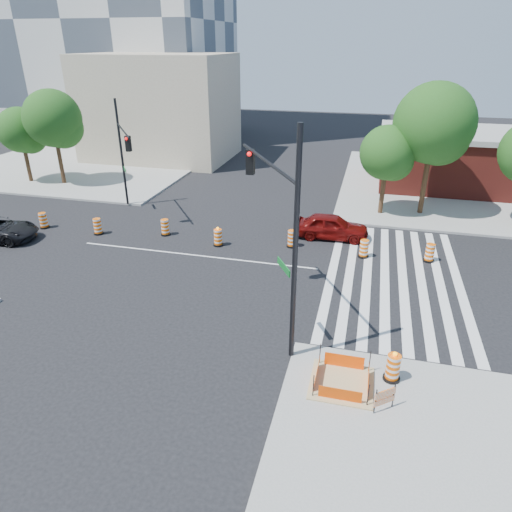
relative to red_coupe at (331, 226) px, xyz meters
name	(u,v)px	position (x,y,z in m)	size (l,w,h in m)	color
ground	(195,255)	(-7.23, -4.48, -0.76)	(120.00, 120.00, 0.00)	black
sidewalk_ne	(478,188)	(10.77, 13.52, -0.69)	(22.00, 22.00, 0.15)	gray
sidewalk_nw	(92,162)	(-25.23, 13.52, -0.69)	(22.00, 22.00, 0.15)	gray
crosswalk_east	(394,277)	(3.72, -4.48, -0.76)	(6.75, 13.50, 0.01)	silver
lane_centerline	(195,255)	(-7.23, -4.48, -0.76)	(14.00, 0.12, 0.01)	silver
excavation_pit	(342,382)	(1.77, -13.48, -0.54)	(2.20, 2.20, 0.90)	tan
brick_storefront	(484,161)	(10.77, 13.52, 1.55)	(16.50, 8.50, 4.60)	maroon
beige_midrise	(160,108)	(-19.23, 17.52, 4.24)	(14.00, 10.00, 10.00)	tan
red_coupe	(331,226)	(0.00, 0.00, 0.00)	(1.81, 4.49, 1.53)	#5F0908
signal_pole_se	(278,212)	(-1.19, -10.75, 4.56)	(3.52, 5.72, 8.70)	black
signal_pole_nw	(123,148)	(-14.31, 1.17, 3.81)	(3.44, 4.62, 7.45)	black
pit_drum	(393,368)	(3.47, -12.82, -0.12)	(0.61, 0.61, 1.19)	black
barricade	(385,397)	(3.19, -14.42, -0.08)	(0.67, 0.55, 0.97)	#FF6105
tree_north_a	(22,133)	(-26.31, 5.95, 3.45)	(3.70, 3.70, 6.29)	#382314
tree_north_b	(54,122)	(-23.16, 6.12, 4.43)	(4.55, 4.55, 7.73)	#382314
tree_north_c	(388,156)	(2.97, 5.11, 3.37)	(3.63, 3.63, 6.17)	#382314
tree_north_d	(434,128)	(5.69, 5.84, 5.20)	(5.22, 5.22, 8.87)	#382314
median_drum_0	(43,221)	(-18.32, -2.96, -0.29)	(0.60, 0.60, 1.02)	black
median_drum_1	(98,227)	(-14.32, -3.02, -0.29)	(0.60, 0.60, 1.02)	black
median_drum_2	(165,228)	(-10.14, -2.11, -0.29)	(0.60, 0.60, 1.02)	black
median_drum_3	(218,238)	(-6.40, -2.84, -0.28)	(0.60, 0.60, 1.18)	black
median_drum_4	(292,239)	(-2.12, -1.93, -0.29)	(0.60, 0.60, 1.02)	black
median_drum_5	(364,249)	(2.08, -2.34, -0.29)	(0.60, 0.60, 1.02)	black
median_drum_6	(430,253)	(5.62, -2.00, -0.29)	(0.60, 0.60, 1.02)	black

